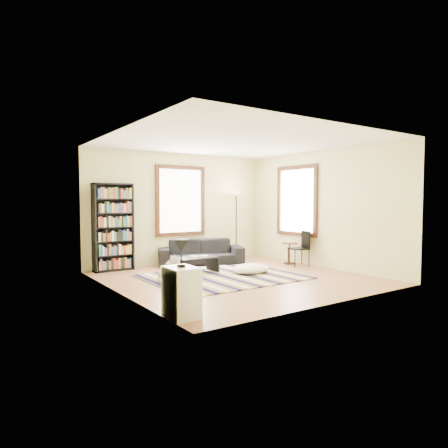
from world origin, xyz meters
TOP-DOWN VIEW (x-y plane):
  - floor at (0.00, 0.00)m, footprint 5.00×5.00m
  - ceiling at (0.00, 0.00)m, footprint 5.00×5.00m
  - wall_back at (0.00, 2.55)m, footprint 5.00×0.10m
  - wall_front at (0.00, -2.55)m, footprint 5.00×0.10m
  - wall_left at (-2.55, 0.00)m, footprint 0.10×5.00m
  - wall_right at (2.55, 0.00)m, footprint 0.10×5.00m
  - window_back at (0.00, 2.47)m, footprint 1.20×0.06m
  - window_right at (2.47, 0.80)m, footprint 0.06×1.20m
  - rug at (-0.20, 0.25)m, footprint 3.08×2.46m
  - sofa at (0.34, 2.05)m, footprint 2.28×1.59m
  - bookshelf at (-1.82, 2.32)m, footprint 0.90×0.30m
  - coffee_table at (-0.42, 0.96)m, footprint 1.01×0.74m
  - book_a at (-0.52, 0.96)m, footprint 0.27×0.25m
  - book_b at (-0.27, 1.01)m, footprint 0.25×0.25m
  - floor_cushion at (0.53, 0.24)m, footprint 0.93×0.72m
  - floor_lamp at (1.54, 2.15)m, footprint 0.40×0.40m
  - side_table at (2.20, 0.77)m, footprint 0.43×0.43m
  - folding_chair at (2.15, 0.40)m, footprint 0.52×0.50m
  - white_cabinet at (-2.30, -1.82)m, footprint 0.39×0.51m
  - table_lamp at (-2.30, -1.82)m, footprint 0.25×0.25m
  - dog at (-1.37, 0.48)m, footprint 0.56×0.63m

SIDE VIEW (x-z plane):
  - floor at x=0.00m, z-range -0.10..0.00m
  - rug at x=-0.20m, z-range 0.00..0.02m
  - floor_cushion at x=0.53m, z-range 0.00..0.22m
  - coffee_table at x=-0.42m, z-range 0.00..0.36m
  - dog at x=-1.37m, z-range 0.00..0.52m
  - side_table at x=2.20m, z-range 0.00..0.54m
  - sofa at x=0.34m, z-range 0.00..0.62m
  - white_cabinet at x=-2.30m, z-range 0.00..0.70m
  - book_b at x=-0.27m, z-range 0.36..0.38m
  - book_a at x=-0.52m, z-range 0.36..0.38m
  - folding_chair at x=2.15m, z-range 0.00..0.86m
  - table_lamp at x=-2.30m, z-range 0.70..1.08m
  - floor_lamp at x=1.54m, z-range 0.00..1.86m
  - bookshelf at x=-1.82m, z-range 0.00..2.00m
  - wall_back at x=0.00m, z-range 0.00..2.80m
  - wall_front at x=0.00m, z-range 0.00..2.80m
  - wall_left at x=-2.55m, z-range 0.00..2.80m
  - wall_right at x=2.55m, z-range 0.00..2.80m
  - window_back at x=0.00m, z-range 0.80..2.40m
  - window_right at x=2.47m, z-range 0.80..2.40m
  - ceiling at x=0.00m, z-range 2.80..2.90m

